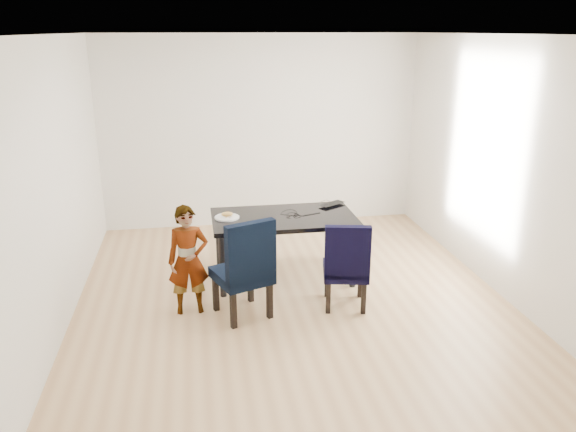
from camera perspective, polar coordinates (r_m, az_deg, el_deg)
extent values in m
cube|color=tan|center=(6.13, 0.32, -8.19)|extent=(4.50, 5.00, 0.01)
cube|color=white|center=(5.48, 0.37, 18.05)|extent=(4.50, 5.00, 0.01)
cube|color=white|center=(8.08, -2.78, 8.49)|extent=(4.50, 0.01, 2.70)
cube|color=silver|center=(3.35, 7.86, -6.32)|extent=(4.50, 0.01, 2.70)
cube|color=white|center=(5.72, -22.53, 2.93)|extent=(0.01, 5.00, 2.70)
cube|color=white|center=(6.43, 20.62, 4.74)|extent=(0.01, 5.00, 2.70)
cube|color=black|center=(6.42, -0.45, -3.19)|extent=(1.60, 0.90, 0.75)
cube|color=black|center=(5.57, -4.75, -5.13)|extent=(0.65, 0.67, 1.04)
cube|color=black|center=(5.79, 5.88, -4.80)|extent=(0.53, 0.55, 0.94)
imported|color=#FF4515|center=(5.68, -10.09, -4.44)|extent=(0.42, 0.29, 1.12)
cylinder|color=white|center=(6.27, -6.22, -0.14)|extent=(0.36, 0.36, 0.02)
ellipsoid|color=#BA8C42|center=(6.27, -6.21, 0.19)|extent=(0.14, 0.08, 0.05)
imported|color=black|center=(6.73, 4.19, 1.28)|extent=(0.39, 0.35, 0.03)
torus|color=black|center=(6.29, 0.55, -0.01)|extent=(0.20, 0.20, 0.01)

